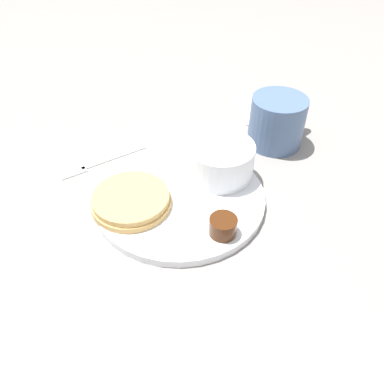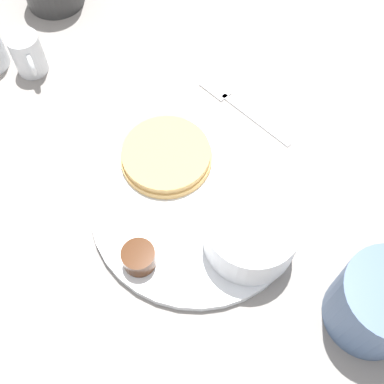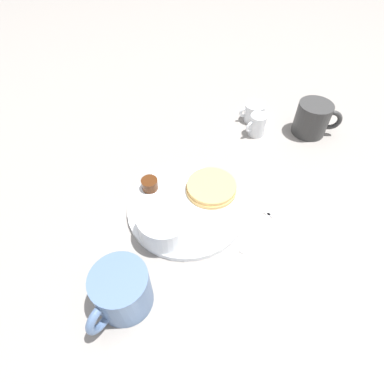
# 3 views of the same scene
# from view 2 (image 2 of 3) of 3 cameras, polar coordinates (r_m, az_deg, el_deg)

# --- Properties ---
(ground_plane) EXTENTS (4.00, 4.00, 0.00)m
(ground_plane) POSITION_cam_2_polar(r_m,az_deg,el_deg) (0.56, 0.56, -1.92)
(ground_plane) COLOR gray
(plate) EXTENTS (0.24, 0.24, 0.01)m
(plate) POSITION_cam_2_polar(r_m,az_deg,el_deg) (0.56, 0.56, -1.64)
(plate) COLOR white
(plate) RESTS_ON ground_plane
(pancake_stack) EXTENTS (0.11, 0.11, 0.02)m
(pancake_stack) POSITION_cam_2_polar(r_m,az_deg,el_deg) (0.58, -3.06, 4.33)
(pancake_stack) COLOR tan
(pancake_stack) RESTS_ON plate
(bowl) EXTENTS (0.10, 0.10, 0.05)m
(bowl) POSITION_cam_2_polar(r_m,az_deg,el_deg) (0.51, 7.02, -4.75)
(bowl) COLOR white
(bowl) RESTS_ON plate
(syrup_cup) EXTENTS (0.04, 0.04, 0.02)m
(syrup_cup) POSITION_cam_2_polar(r_m,az_deg,el_deg) (0.52, -6.32, -7.74)
(syrup_cup) COLOR #47230F
(syrup_cup) RESTS_ON plate
(butter_ramekin) EXTENTS (0.04, 0.04, 0.04)m
(butter_ramekin) POSITION_cam_2_polar(r_m,az_deg,el_deg) (0.51, 7.28, -7.46)
(butter_ramekin) COLOR white
(butter_ramekin) RESTS_ON plate
(coffee_mug) EXTENTS (0.09, 0.12, 0.08)m
(coffee_mug) POSITION_cam_2_polar(r_m,az_deg,el_deg) (0.51, 21.59, -12.41)
(coffee_mug) COLOR slate
(coffee_mug) RESTS_ON ground_plane
(creamer_pitcher_near) EXTENTS (0.04, 0.06, 0.06)m
(creamer_pitcher_near) POSITION_cam_2_polar(r_m,az_deg,el_deg) (0.71, -18.90, 15.22)
(creamer_pitcher_near) COLOR white
(creamer_pitcher_near) RESTS_ON ground_plane
(fork) EXTENTS (0.06, 0.15, 0.00)m
(fork) POSITION_cam_2_polar(r_m,az_deg,el_deg) (0.65, 5.10, 10.42)
(fork) COLOR silver
(fork) RESTS_ON ground_plane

